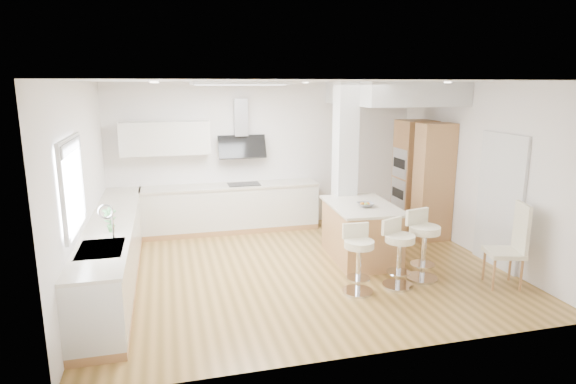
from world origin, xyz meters
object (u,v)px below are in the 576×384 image
object	(u,v)px
bar_stool_c	(423,241)
bar_stool_b	(398,250)
peninsula	(361,231)
bar_stool_a	(358,255)
dining_chair	(513,242)

from	to	relation	value
bar_stool_c	bar_stool_b	bearing A→B (deg)	-176.56
peninsula	bar_stool_a	world-z (taller)	peninsula
bar_stool_a	bar_stool_c	distance (m)	1.09
bar_stool_a	bar_stool_c	bearing A→B (deg)	12.06
bar_stool_a	peninsula	bearing A→B (deg)	67.06
peninsula	bar_stool_a	size ratio (longest dim) A/B	1.65
bar_stool_b	bar_stool_c	size ratio (longest dim) A/B	0.94
bar_stool_a	dining_chair	bearing A→B (deg)	-7.20
bar_stool_b	bar_stool_c	distance (m)	0.49
bar_stool_c	dining_chair	world-z (taller)	dining_chair
bar_stool_c	dining_chair	distance (m)	1.19
bar_stool_b	bar_stool_a	bearing A→B (deg)	160.12
bar_stool_b	bar_stool_c	bearing A→B (deg)	-5.38
bar_stool_a	bar_stool_b	size ratio (longest dim) A/B	0.98
dining_chair	bar_stool_a	bearing A→B (deg)	-172.34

